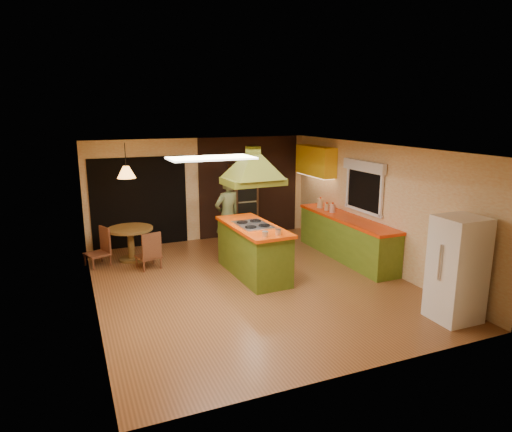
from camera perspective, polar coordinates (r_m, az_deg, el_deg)
name	(u,v)px	position (r m, az deg, el deg)	size (l,w,h in m)	color
ground	(252,283)	(8.60, -0.56, -8.37)	(6.50, 6.50, 0.00)	brown
room_walls	(251,218)	(8.22, -0.57, -0.24)	(5.50, 6.50, 6.50)	beige
ceiling_plane	(251,148)	(8.02, -0.60, 8.48)	(6.50, 6.50, 0.00)	silver
brick_panel	(249,186)	(11.62, -0.86, 3.71)	(2.64, 0.03, 2.50)	#381E14
nook_opening	(140,202)	(10.95, -14.35, 1.66)	(2.20, 0.03, 2.10)	black
right_counter	(346,237)	(10.06, 11.17, -2.63)	(0.62, 3.05, 0.92)	olive
upper_cabinets	(316,161)	(11.18, 7.46, 6.85)	(0.34, 1.40, 0.70)	yellow
window_right	(364,178)	(9.77, 13.37, 4.66)	(0.12, 1.35, 1.06)	black
fluor_panel	(211,158)	(6.53, -5.62, 7.22)	(1.20, 0.60, 0.03)	white
kitchen_island	(253,250)	(8.85, -0.35, -4.25)	(0.88, 2.04, 1.02)	#566D1B
range_hood	(253,160)	(8.49, -0.37, 7.04)	(1.10, 0.82, 0.80)	#60681A
man	(227,216)	(9.96, -3.59, -0.02)	(0.65, 0.43, 1.78)	#454C28
refrigerator	(457,269)	(7.55, 23.86, -6.09)	(0.67, 0.63, 1.62)	white
wall_oven	(243,202)	(11.32, -1.62, 1.80)	(0.64, 0.62, 1.86)	#482B17
dining_table	(131,238)	(10.07, -15.41, -2.62)	(0.95, 0.95, 0.72)	brown
chair_left	(97,247)	(9.94, -19.30, -3.71)	(0.43, 0.43, 0.79)	brown
chair_near	(148,250)	(9.51, -13.35, -4.12)	(0.43, 0.43, 0.78)	brown
pendant_lamp	(126,172)	(9.79, -15.90, 5.29)	(0.38, 0.38, 0.24)	#FF9E3F
canister_large	(320,203)	(10.74, 8.05, 1.59)	(0.14, 0.14, 0.21)	beige
canister_medium	(333,208)	(10.31, 9.54, 0.97)	(0.13, 0.13, 0.19)	beige
canister_small	(327,207)	(10.51, 8.85, 1.12)	(0.11, 0.11, 0.14)	beige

